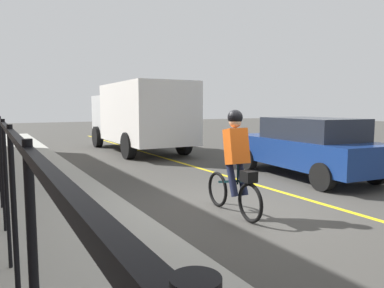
# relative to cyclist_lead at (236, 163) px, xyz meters

# --- Properties ---
(ground_plane) EXTENTS (80.00, 80.00, 0.00)m
(ground_plane) POSITION_rel_cyclist_lead_xyz_m (0.27, -0.29, -0.91)
(ground_plane) COLOR #3D3C38
(lane_line_centre) EXTENTS (36.00, 0.12, 0.01)m
(lane_line_centre) POSITION_rel_cyclist_lead_xyz_m (0.27, -1.89, -0.91)
(lane_line_centre) COLOR yellow
(lane_line_centre) RESTS_ON ground
(sidewalk) EXTENTS (40.00, 3.20, 0.15)m
(sidewalk) POSITION_rel_cyclist_lead_xyz_m (0.27, 3.11, -0.84)
(sidewalk) COLOR #9B9B93
(sidewalk) RESTS_ON ground
(iron_fence) EXTENTS (19.79, 0.04, 1.60)m
(iron_fence) POSITION_rel_cyclist_lead_xyz_m (1.27, 3.51, 0.37)
(iron_fence) COLOR black
(iron_fence) RESTS_ON sidewalk
(cyclist_lead) EXTENTS (1.71, 0.38, 1.83)m
(cyclist_lead) POSITION_rel_cyclist_lead_xyz_m (0.00, 0.00, 0.00)
(cyclist_lead) COLOR black
(cyclist_lead) RESTS_ON ground
(patrol_sedan) EXTENTS (4.55, 2.26, 1.58)m
(patrol_sedan) POSITION_rel_cyclist_lead_xyz_m (1.82, -3.75, -0.09)
(patrol_sedan) COLOR navy
(patrol_sedan) RESTS_ON ground
(box_truck_background) EXTENTS (6.74, 2.60, 2.78)m
(box_truck_background) POSITION_rel_cyclist_lead_xyz_m (9.12, -1.82, 0.64)
(box_truck_background) COLOR silver
(box_truck_background) RESTS_ON ground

